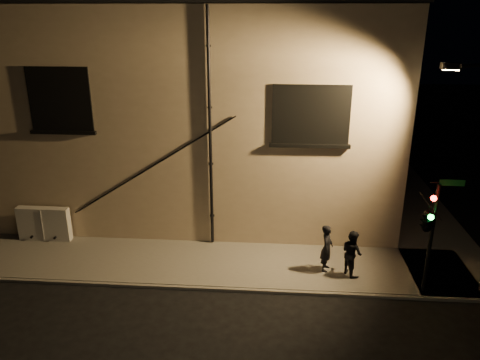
# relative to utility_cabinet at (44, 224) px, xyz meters

# --- Properties ---
(ground) EXTENTS (90.00, 90.00, 0.00)m
(ground) POSITION_rel_utility_cabinet_xyz_m (8.12, -2.70, -0.76)
(ground) COLOR black
(sidewalk) EXTENTS (21.00, 16.00, 0.12)m
(sidewalk) POSITION_rel_utility_cabinet_xyz_m (9.34, 1.69, -0.70)
(sidewalk) COLOR #5C5953
(sidewalk) RESTS_ON ground
(building) EXTENTS (16.20, 12.23, 8.80)m
(building) POSITION_rel_utility_cabinet_xyz_m (5.12, 6.29, 3.64)
(building) COLOR tan
(building) RESTS_ON ground
(utility_cabinet) EXTENTS (1.96, 0.33, 1.29)m
(utility_cabinet) POSITION_rel_utility_cabinet_xyz_m (0.00, 0.00, 0.00)
(utility_cabinet) COLOR beige
(utility_cabinet) RESTS_ON sidewalk
(pedestrian_a) EXTENTS (0.54, 0.67, 1.61)m
(pedestrian_a) POSITION_rel_utility_cabinet_xyz_m (10.33, -1.41, 0.16)
(pedestrian_a) COLOR black
(pedestrian_a) RESTS_ON sidewalk
(pedestrian_b) EXTENTS (0.86, 0.94, 1.55)m
(pedestrian_b) POSITION_rel_utility_cabinet_xyz_m (11.12, -1.61, 0.13)
(pedestrian_b) COLOR black
(pedestrian_b) RESTS_ON sidewalk
(traffic_signal) EXTENTS (1.15, 2.11, 3.64)m
(traffic_signal) POSITION_rel_utility_cabinet_xyz_m (13.04, -2.51, 1.81)
(traffic_signal) COLOR black
(traffic_signal) RESTS_ON sidewalk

